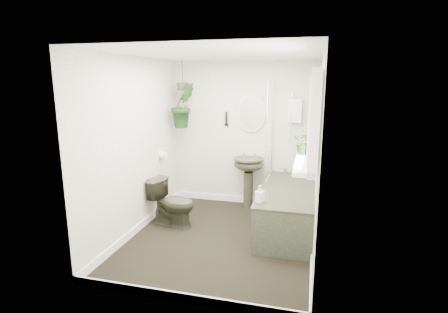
# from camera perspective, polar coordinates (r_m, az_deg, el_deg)

# --- Properties ---
(floor) EXTENTS (2.30, 2.80, 0.02)m
(floor) POSITION_cam_1_polar(r_m,az_deg,el_deg) (4.65, -0.47, -13.25)
(floor) COLOR black
(floor) RESTS_ON ground
(ceiling) EXTENTS (2.30, 2.80, 0.02)m
(ceiling) POSITION_cam_1_polar(r_m,az_deg,el_deg) (4.21, -0.53, 16.56)
(ceiling) COLOR white
(ceiling) RESTS_ON ground
(wall_back) EXTENTS (2.30, 0.02, 2.30)m
(wall_back) POSITION_cam_1_polar(r_m,az_deg,el_deg) (5.64, 3.20, 3.65)
(wall_back) COLOR white
(wall_back) RESTS_ON ground
(wall_front) EXTENTS (2.30, 0.02, 2.30)m
(wall_front) POSITION_cam_1_polar(r_m,az_deg,el_deg) (2.98, -7.51, -4.35)
(wall_front) COLOR white
(wall_front) RESTS_ON ground
(wall_left) EXTENTS (0.02, 2.80, 2.30)m
(wall_left) POSITION_cam_1_polar(r_m,az_deg,el_deg) (4.71, -14.27, 1.56)
(wall_left) COLOR white
(wall_left) RESTS_ON ground
(wall_right) EXTENTS (0.02, 2.80, 2.30)m
(wall_right) POSITION_cam_1_polar(r_m,az_deg,el_deg) (4.14, 15.19, 0.06)
(wall_right) COLOR white
(wall_right) RESTS_ON ground
(skirting) EXTENTS (2.30, 2.80, 0.10)m
(skirting) POSITION_cam_1_polar(r_m,az_deg,el_deg) (4.63, -0.47, -12.58)
(skirting) COLOR white
(skirting) RESTS_ON floor
(bathtub) EXTENTS (0.72, 1.72, 0.58)m
(bathtub) POSITION_cam_1_polar(r_m,az_deg,el_deg) (4.87, 10.30, -8.40)
(bathtub) COLOR #2E2E1F
(bathtub) RESTS_ON floor
(bath_screen) EXTENTS (0.04, 0.72, 1.40)m
(bath_screen) POSITION_cam_1_polar(r_m,az_deg,el_deg) (5.13, 7.46, 4.18)
(bath_screen) COLOR silver
(bath_screen) RESTS_ON bathtub
(shower_box) EXTENTS (0.20, 0.10, 0.35)m
(shower_box) POSITION_cam_1_polar(r_m,az_deg,el_deg) (5.42, 11.49, 7.34)
(shower_box) COLOR white
(shower_box) RESTS_ON wall_back
(oval_mirror) EXTENTS (0.46, 0.03, 0.62)m
(oval_mirror) POSITION_cam_1_polar(r_m,az_deg,el_deg) (5.53, 4.47, 7.12)
(oval_mirror) COLOR beige
(oval_mirror) RESTS_ON wall_back
(wall_sconce) EXTENTS (0.04, 0.04, 0.22)m
(wall_sconce) POSITION_cam_1_polar(r_m,az_deg,el_deg) (5.61, 0.39, 6.21)
(wall_sconce) COLOR black
(wall_sconce) RESTS_ON wall_back
(toilet_roll_holder) EXTENTS (0.11, 0.11, 0.11)m
(toilet_roll_holder) POSITION_cam_1_polar(r_m,az_deg,el_deg) (5.35, -10.00, 0.28)
(toilet_roll_holder) COLOR white
(toilet_roll_holder) RESTS_ON wall_left
(window_recess) EXTENTS (0.08, 1.00, 0.90)m
(window_recess) POSITION_cam_1_polar(r_m,az_deg,el_deg) (3.37, 14.57, 5.98)
(window_recess) COLOR white
(window_recess) RESTS_ON wall_right
(window_sill) EXTENTS (0.18, 1.00, 0.04)m
(window_sill) POSITION_cam_1_polar(r_m,az_deg,el_deg) (3.44, 13.03, -0.92)
(window_sill) COLOR white
(window_sill) RESTS_ON wall_right
(window_blinds) EXTENTS (0.01, 0.86, 0.76)m
(window_blinds) POSITION_cam_1_polar(r_m,az_deg,el_deg) (3.37, 13.80, 6.02)
(window_blinds) COLOR white
(window_blinds) RESTS_ON wall_right
(toilet) EXTENTS (0.71, 0.50, 0.66)m
(toilet) POSITION_cam_1_polar(r_m,az_deg,el_deg) (4.96, -8.40, -7.45)
(toilet) COLOR #2E2E1F
(toilet) RESTS_ON floor
(pedestal_sink) EXTENTS (0.56, 0.51, 0.81)m
(pedestal_sink) POSITION_cam_1_polar(r_m,az_deg,el_deg) (5.58, 3.99, -4.29)
(pedestal_sink) COLOR #2E2E1F
(pedestal_sink) RESTS_ON floor
(sill_plant) EXTENTS (0.25, 0.22, 0.25)m
(sill_plant) POSITION_cam_1_polar(r_m,az_deg,el_deg) (3.71, 13.02, 2.33)
(sill_plant) COLOR black
(sill_plant) RESTS_ON window_sill
(hanging_plant) EXTENTS (0.49, 0.49, 0.69)m
(hanging_plant) POSITION_cam_1_polar(r_m,az_deg,el_deg) (5.53, -6.71, 8.30)
(hanging_plant) COLOR black
(hanging_plant) RESTS_ON ceiling
(soap_bottle) EXTENTS (0.12, 0.12, 0.20)m
(soap_bottle) POSITION_cam_1_polar(r_m,az_deg,el_deg) (4.19, 5.88, -6.08)
(soap_bottle) COLOR #362728
(soap_bottle) RESTS_ON bathtub
(hanging_pot) EXTENTS (0.16, 0.16, 0.12)m
(hanging_pot) POSITION_cam_1_polar(r_m,az_deg,el_deg) (5.51, -6.78, 11.28)
(hanging_pot) COLOR #3E3222
(hanging_pot) RESTS_ON ceiling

